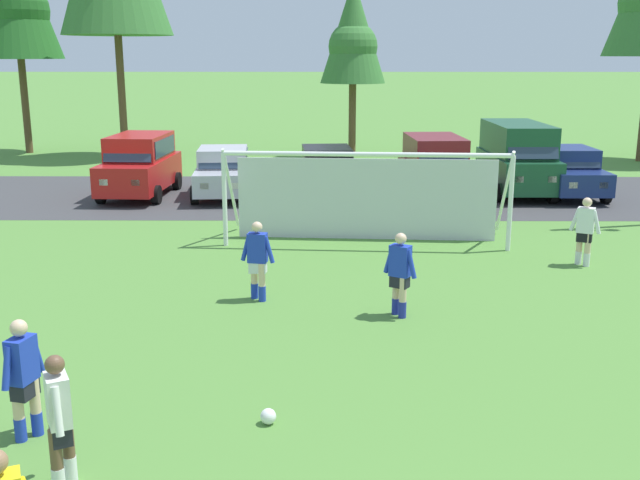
% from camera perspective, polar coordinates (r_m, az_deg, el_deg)
% --- Properties ---
extents(ground_plane, '(400.00, 400.00, 0.00)m').
position_cam_1_polar(ground_plane, '(19.56, 5.99, -0.60)').
color(ground_plane, '#518438').
extents(parking_lot_strip, '(52.00, 8.40, 0.01)m').
position_cam_1_polar(parking_lot_strip, '(26.80, 4.50, 3.41)').
color(parking_lot_strip, '#3D3D3F').
rests_on(parking_lot_strip, ground).
extents(soccer_ball, '(0.22, 0.22, 0.22)m').
position_cam_1_polar(soccer_ball, '(10.47, -3.96, -13.25)').
color(soccer_ball, white).
rests_on(soccer_ball, ground).
extents(soccer_goal, '(7.53, 2.43, 2.57)m').
position_cam_1_polar(soccer_goal, '(19.98, 3.53, 3.55)').
color(soccer_goal, white).
rests_on(soccer_goal, ground).
extents(player_striker_near, '(0.72, 0.33, 1.64)m').
position_cam_1_polar(player_striker_near, '(15.22, -4.77, -1.60)').
color(player_striker_near, beige).
rests_on(player_striker_near, ground).
extents(player_midfield_center, '(0.39, 0.73, 1.64)m').
position_cam_1_polar(player_midfield_center, '(9.25, -19.20, -12.98)').
color(player_midfield_center, brown).
rests_on(player_midfield_center, ground).
extents(player_defender_far, '(0.63, 0.53, 1.64)m').
position_cam_1_polar(player_defender_far, '(14.31, 6.10, -2.65)').
color(player_defender_far, beige).
rests_on(player_defender_far, ground).
extents(player_winger_left, '(0.34, 0.71, 1.64)m').
position_cam_1_polar(player_winger_left, '(10.52, -21.61, -9.86)').
color(player_winger_left, beige).
rests_on(player_winger_left, ground).
extents(player_winger_right, '(0.66, 0.47, 1.64)m').
position_cam_1_polar(player_winger_right, '(18.74, 19.52, 0.61)').
color(player_winger_right, beige).
rests_on(player_winger_right, ground).
extents(parked_car_slot_far_left, '(2.30, 4.69, 2.16)m').
position_cam_1_polar(parked_car_slot_far_left, '(27.23, -13.55, 5.60)').
color(parked_car_slot_far_left, red).
rests_on(parked_car_slot_far_left, ground).
extents(parked_car_slot_left, '(2.29, 4.33, 1.72)m').
position_cam_1_polar(parked_car_slot_left, '(26.54, -7.37, 5.15)').
color(parked_car_slot_left, '#B2B2BC').
rests_on(parked_car_slot_left, ground).
extents(parked_car_slot_center_left, '(2.29, 4.33, 1.72)m').
position_cam_1_polar(parked_car_slot_center_left, '(26.52, 0.54, 5.25)').
color(parked_car_slot_center_left, black).
rests_on(parked_car_slot_center_left, ground).
extents(parked_car_slot_center, '(2.34, 4.70, 2.16)m').
position_cam_1_polar(parked_car_slot_center, '(26.22, 8.75, 5.52)').
color(parked_car_slot_center, maroon).
rests_on(parked_car_slot_center, ground).
extents(parked_car_slot_center_right, '(2.24, 4.82, 2.52)m').
position_cam_1_polar(parked_car_slot_center_right, '(27.79, 14.79, 6.16)').
color(parked_car_slot_center_right, '#194C2D').
rests_on(parked_car_slot_center_right, ground).
extents(parked_car_slot_right, '(2.08, 4.22, 1.72)m').
position_cam_1_polar(parked_car_slot_right, '(27.87, 18.35, 4.97)').
color(parked_car_slot_right, navy).
rests_on(parked_car_slot_right, ground).
extents(tree_center_back, '(3.17, 3.17, 8.46)m').
position_cam_1_polar(tree_center_back, '(37.38, 2.54, 15.35)').
color(tree_center_back, brown).
rests_on(tree_center_back, ground).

